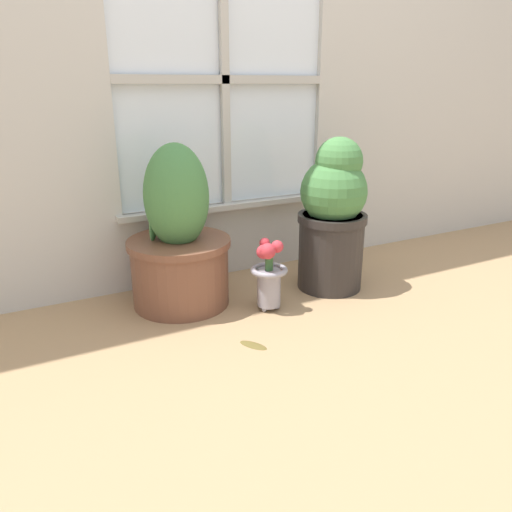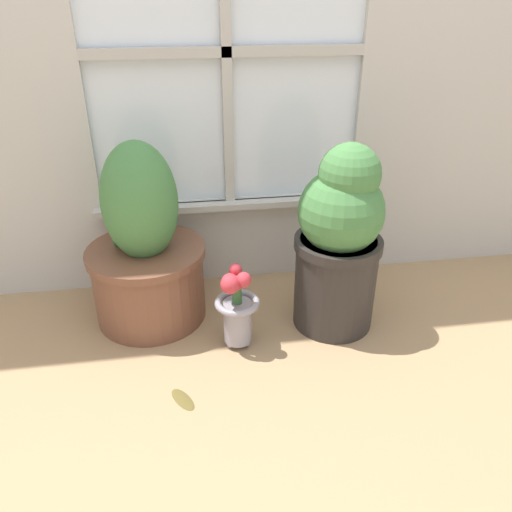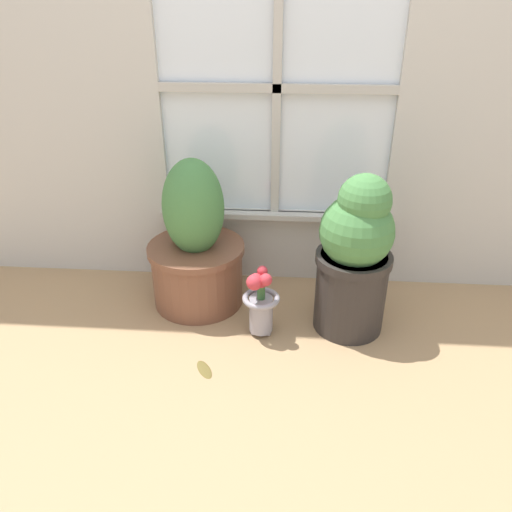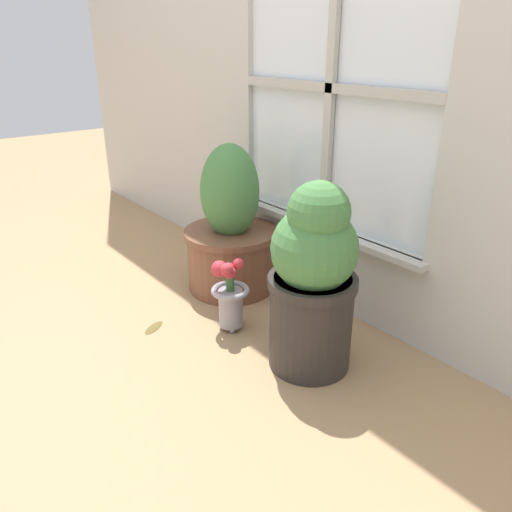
% 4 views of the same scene
% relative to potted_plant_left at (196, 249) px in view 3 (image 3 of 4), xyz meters
% --- Properties ---
extents(ground_plane, '(10.00, 10.00, 0.00)m').
position_rel_potted_plant_left_xyz_m(ground_plane, '(0.33, -0.44, -0.26)').
color(ground_plane, tan).
extents(potted_plant_left, '(0.42, 0.42, 0.66)m').
position_rel_potted_plant_left_xyz_m(potted_plant_left, '(0.00, 0.00, 0.00)').
color(potted_plant_left, brown).
rests_on(potted_plant_left, ground_plane).
extents(potted_plant_right, '(0.30, 0.30, 0.67)m').
position_rel_potted_plant_left_xyz_m(potted_plant_right, '(0.65, -0.14, 0.07)').
color(potted_plant_right, '#2D2826').
rests_on(potted_plant_right, ground_plane).
extents(flower_vase, '(0.15, 0.15, 0.30)m').
position_rel_potted_plant_left_xyz_m(flower_vase, '(0.29, -0.22, -0.11)').
color(flower_vase, '#99939E').
rests_on(flower_vase, ground_plane).
extents(fallen_leaf, '(0.09, 0.12, 0.01)m').
position_rel_potted_plant_left_xyz_m(fallen_leaf, '(0.10, -0.46, -0.26)').
color(fallen_leaf, brown).
rests_on(fallen_leaf, ground_plane).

